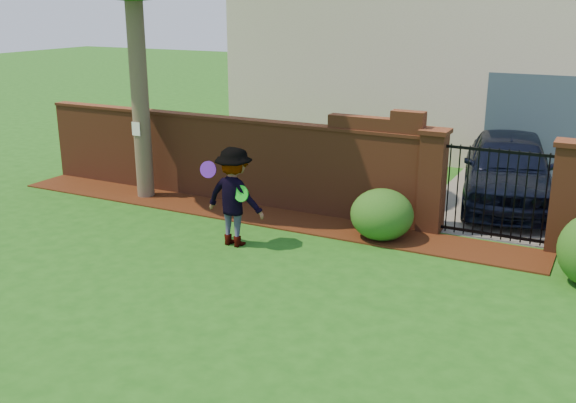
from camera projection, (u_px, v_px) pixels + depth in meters
The scene contains 14 objects.
ground at pixel (193, 287), 9.66m from camera, with size 80.00×80.00×0.01m, color #1D5515.
mulch_bed at pixel (252, 214), 12.91m from camera, with size 11.10×1.08×0.03m, color #351709.
brick_wall at pixel (223, 156), 13.67m from camera, with size 8.70×0.31×2.16m.
pillar_left at pixel (432, 180), 11.73m from camera, with size 0.50×0.50×1.88m.
pillar_right at pixel (565, 196), 10.77m from camera, with size 0.50×0.50×1.88m.
iron_gate at pixel (495, 194), 11.28m from camera, with size 1.78×0.03×1.60m.
driveway at pixel (525, 186), 14.93m from camera, with size 3.20×8.00×0.01m, color slate.
house at pixel (465, 33), 18.50m from camera, with size 12.40×6.40×6.30m.
car at pixel (509, 172), 13.18m from camera, with size 1.76×4.38×1.49m, color black.
paper_notice at pixel (136, 129), 13.52m from camera, with size 0.20×0.01×0.28m, color white.
shrub_left at pixel (382, 215), 11.48m from camera, with size 1.10×1.10×0.90m, color #174F18.
man at pixel (233, 197), 11.09m from camera, with size 1.10×0.63×1.70m, color gray.
frisbee_purple at pixel (208, 170), 11.00m from camera, with size 0.28×0.28×0.03m, color #661FC2.
frisbee_green at pixel (241, 194), 10.85m from camera, with size 0.28×0.28×0.03m, color #1BD126.
Camera 1 is at (5.29, -7.26, 4.01)m, focal length 41.14 mm.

